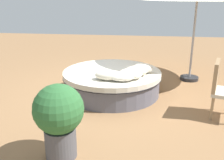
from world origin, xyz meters
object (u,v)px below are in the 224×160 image
throw_pillow_4 (143,68)px  patio_chair (222,86)px  throw_pillow_0 (109,75)px  throw_pillow_3 (136,71)px  throw_pillow_2 (131,74)px  planter (59,116)px  round_bed (112,82)px  throw_pillow_1 (121,77)px

throw_pillow_4 → patio_chair: size_ratio=0.41×
throw_pillow_0 → throw_pillow_3: 0.60m
throw_pillow_2 → planter: size_ratio=0.45×
throw_pillow_2 → patio_chair: patio_chair is taller
throw_pillow_0 → throw_pillow_4: bearing=39.5°
patio_chair → planter: planter is taller
round_bed → planter: bearing=-99.1°
round_bed → throw_pillow_4: bearing=-4.6°
throw_pillow_3 → patio_chair: size_ratio=0.45×
patio_chair → round_bed: bearing=-95.6°
throw_pillow_2 → planter: 2.05m
throw_pillow_4 → planter: (-1.01, -2.28, -0.01)m
patio_chair → throw_pillow_3: bearing=-94.8°
round_bed → throw_pillow_3: (0.51, -0.25, 0.34)m
throw_pillow_1 → throw_pillow_3: (0.27, 0.36, 0.02)m
round_bed → throw_pillow_1: throw_pillow_1 is taller
patio_chair → throw_pillow_0: bearing=-80.6°
throw_pillow_2 → throw_pillow_4: 0.45m
throw_pillow_1 → throw_pillow_2: 0.23m
throw_pillow_0 → planter: 1.80m
throw_pillow_2 → planter: planter is taller
planter → patio_chair: bearing=32.0°
throw_pillow_1 → patio_chair: size_ratio=0.50×
round_bed → patio_chair: bearing=-23.3°
throw_pillow_0 → patio_chair: (1.97, -0.29, -0.02)m
throw_pillow_1 → planter: 1.83m
throw_pillow_4 → planter: 2.49m
throw_pillow_0 → planter: (-0.38, -1.76, -0.00)m
throw_pillow_4 → throw_pillow_3: bearing=-123.5°
throw_pillow_0 → patio_chair: bearing=-8.2°
patio_chair → planter: bearing=-40.3°
throw_pillow_1 → patio_chair: patio_chair is taller
throw_pillow_3 → planter: (-0.88, -2.08, -0.01)m
throw_pillow_2 → round_bed: bearing=133.3°
throw_pillow_2 → throw_pillow_1: bearing=-136.0°
round_bed → throw_pillow_3: size_ratio=4.72×
throw_pillow_3 → patio_chair: 1.59m
throw_pillow_4 → patio_chair: patio_chair is taller
patio_chair → planter: size_ratio=0.98×
throw_pillow_0 → throw_pillow_2: size_ratio=1.17×
throw_pillow_3 → throw_pillow_1: bearing=-126.7°
throw_pillow_0 → throw_pillow_3: size_ratio=1.21×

